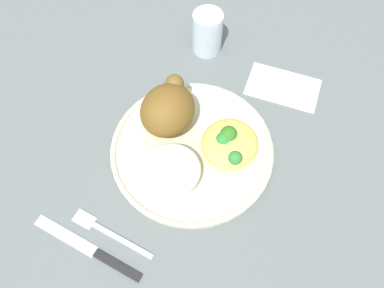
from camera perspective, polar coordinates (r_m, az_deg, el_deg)
name	(u,v)px	position (r m, az deg, el deg)	size (l,w,h in m)	color
ground_plane	(192,152)	(0.65, 0.00, -1.22)	(2.00, 2.00, 0.00)	slate
plate	(192,149)	(0.65, 0.00, -0.82)	(0.28, 0.28, 0.02)	beige
roasted_chicken	(168,109)	(0.63, -3.62, 5.28)	(0.11, 0.09, 0.08)	brown
rice_pile	(169,169)	(0.60, -3.51, -3.75)	(0.10, 0.09, 0.04)	white
mac_cheese_with_broccoli	(229,143)	(0.62, 5.64, 0.11)	(0.10, 0.09, 0.04)	#F3C156
fork	(108,232)	(0.61, -12.53, -12.81)	(0.02, 0.14, 0.01)	silver
knife	(96,253)	(0.61, -14.28, -15.56)	(0.03, 0.19, 0.01)	black
water_glass	(207,32)	(0.77, 2.32, 16.39)	(0.06, 0.06, 0.09)	silver
napkin	(283,87)	(0.75, 13.50, 8.37)	(0.08, 0.13, 0.00)	white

